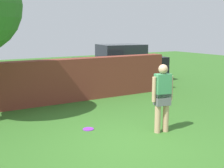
% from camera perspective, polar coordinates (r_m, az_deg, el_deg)
% --- Properties ---
extents(ground_plane, '(40.00, 40.00, 0.00)m').
position_cam_1_polar(ground_plane, '(6.70, 3.01, -10.91)').
color(ground_plane, '#336623').
extents(brick_wall, '(11.63, 0.50, 1.44)m').
position_cam_1_polar(brick_wall, '(9.75, -18.81, -0.33)').
color(brick_wall, brown).
rests_on(brick_wall, ground).
extents(person, '(0.53, 0.28, 1.62)m').
position_cam_1_polar(person, '(7.20, 9.39, -2.07)').
color(person, tan).
rests_on(person, ground).
extents(car, '(4.39, 2.36, 1.72)m').
position_cam_1_polar(car, '(14.17, 1.68, 3.95)').
color(car, black).
rests_on(car, ground).
extents(frisbee_purple, '(0.27, 0.27, 0.02)m').
position_cam_1_polar(frisbee_purple, '(7.55, -4.45, -8.39)').
color(frisbee_purple, purple).
rests_on(frisbee_purple, ground).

